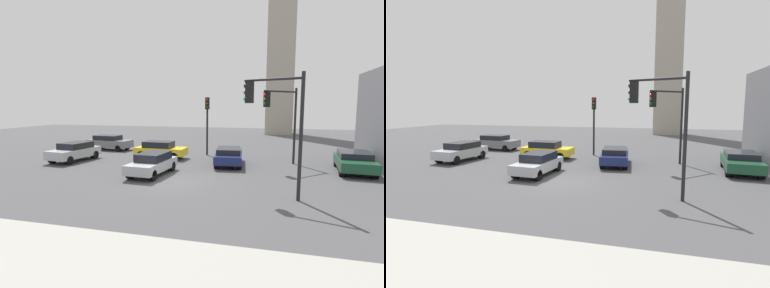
% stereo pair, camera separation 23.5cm
% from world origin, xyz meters
% --- Properties ---
extents(ground_plane, '(85.08, 85.08, 0.00)m').
position_xyz_m(ground_plane, '(0.00, 0.00, 0.00)').
color(ground_plane, '#4C4C4F').
extents(sidewalk_corner, '(30.63, 3.50, 0.15)m').
position_xyz_m(sidewalk_corner, '(0.00, -9.14, 0.07)').
color(sidewalk_corner, '#A8A59E').
rests_on(sidewalk_corner, ground_plane).
extents(traffic_light_0, '(2.28, 2.41, 5.44)m').
position_xyz_m(traffic_light_0, '(5.96, 5.97, 3.84)').
color(traffic_light_0, black).
rests_on(traffic_light_0, ground_plane).
extents(traffic_light_1, '(0.32, 0.46, 4.90)m').
position_xyz_m(traffic_light_1, '(0.03, 9.26, 3.43)').
color(traffic_light_1, black).
rests_on(traffic_light_1, ground_plane).
extents(traffic_light_2, '(2.66, 1.05, 5.63)m').
position_xyz_m(traffic_light_2, '(5.46, -1.60, 3.95)').
color(traffic_light_2, black).
rests_on(traffic_light_2, ground_plane).
extents(car_0, '(4.10, 1.85, 1.38)m').
position_xyz_m(car_0, '(-3.24, 6.69, 0.73)').
color(car_0, yellow).
rests_on(car_0, ground_plane).
extents(car_1, '(2.45, 4.80, 1.30)m').
position_xyz_m(car_1, '(10.49, 5.17, 0.72)').
color(car_1, '#19472D').
rests_on(car_1, ground_plane).
extents(car_2, '(2.32, 4.24, 1.42)m').
position_xyz_m(car_2, '(-9.18, 3.97, 0.75)').
color(car_2, '#ADB2B7').
rests_on(car_2, ground_plane).
extents(car_3, '(4.38, 2.09, 1.40)m').
position_xyz_m(car_3, '(-9.69, 9.94, 0.74)').
color(car_3, slate).
rests_on(car_3, ground_plane).
extents(car_4, '(2.23, 4.53, 1.26)m').
position_xyz_m(car_4, '(2.45, 5.40, 0.69)').
color(car_4, navy).
rests_on(car_4, ground_plane).
extents(car_5, '(2.01, 4.16, 1.35)m').
position_xyz_m(car_5, '(-1.63, 1.15, 0.71)').
color(car_5, '#ADB2B7').
rests_on(car_5, ground_plane).
extents(skyline_tower, '(3.85, 3.85, 38.45)m').
position_xyz_m(skyline_tower, '(6.25, 31.44, 19.23)').
color(skyline_tower, '#A89E8E').
rests_on(skyline_tower, ground_plane).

